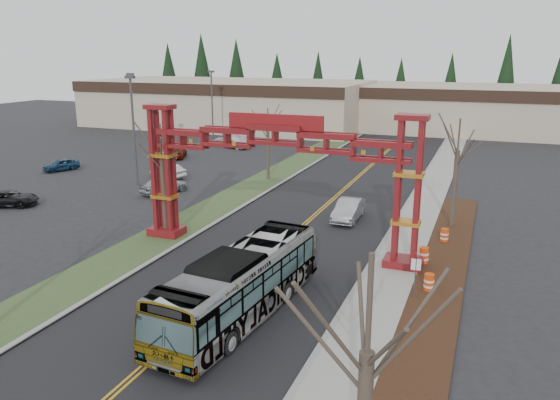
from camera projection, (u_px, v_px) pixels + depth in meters
The scene contains 32 objects.
road at pixel (310, 220), 40.84m from camera, with size 12.00×110.00×0.02m, color black.
lane_line_left at pixel (308, 219), 40.88m from camera, with size 0.12×100.00×0.01m, color #C88F17.
lane_line_right at pixel (311, 220), 40.80m from camera, with size 0.12×100.00×0.01m, color #C88F17.
curb_right at pixel (392, 228), 38.67m from camera, with size 0.30×110.00×0.15m, color gray.
sidewalk_right at pixel (413, 230), 38.17m from camera, with size 2.60×110.00×0.14m, color gray.
landscape_strip at pixel (425, 339), 23.77m from camera, with size 2.60×50.00×0.12m, color black.
grass_median at pixel (215, 209), 43.63m from camera, with size 4.00×110.00×0.08m, color #314924.
curb_left at pixel (236, 210), 42.97m from camera, with size 0.30×110.00×0.15m, color gray.
gateway_arch at pixel (275, 158), 32.98m from camera, with size 18.20×1.60×8.90m.
retail_building_west at pixel (229, 103), 92.57m from camera, with size 46.00×22.30×7.50m.
retail_building_east at pixel (480, 109), 85.85m from camera, with size 38.00×20.30×7.00m.
conifer_treeline at pixel (427, 84), 99.31m from camera, with size 116.10×5.60×13.00m.
transit_bus at pixel (241, 284), 25.51m from camera, with size 2.78×11.87×3.31m, color #95979C.
silver_sedan at pixel (349, 210), 40.68m from camera, with size 1.62×4.65×1.53m, color #A5A8AD.
parked_car_near_a at pixel (164, 185), 48.36m from camera, with size 1.74×4.33×1.47m, color #9E9FA5.
parked_car_near_b at pixel (168, 171), 54.41m from camera, with size 1.42×4.08×1.35m, color silver.
parked_car_near_c at pixel (8, 198), 44.32m from camera, with size 2.12×4.60×1.28m, color black.
parked_car_mid_a at pixel (177, 153), 64.59m from camera, with size 1.76×4.34×1.26m, color maroon.
parked_car_mid_b at pixel (61, 165), 57.58m from camera, with size 1.49×3.70×1.26m, color navy.
parked_car_far_a at pixel (234, 142), 71.08m from camera, with size 1.60×4.58×1.51m, color silver.
parked_car_far_b at pixel (230, 140), 73.32m from camera, with size 2.28×4.93×1.37m, color white.
bare_tree_median_mid at pixel (162, 157), 35.81m from camera, with size 3.30×3.30×7.67m.
bare_tree_median_far at pixel (268, 129), 52.36m from camera, with size 3.01×3.01×7.02m.
bare_tree_right_near at pixel (367, 354), 11.75m from camera, with size 3.47×3.47×8.19m.
bare_tree_right_far at pixel (458, 151), 37.84m from camera, with size 3.40×3.40×7.77m.
light_pole_near at pixel (133, 123), 50.13m from camera, with size 0.88×0.44×10.11m.
light_pole_mid at pixel (132, 108), 64.86m from camera, with size 0.85×0.42×9.77m.
light_pole_far at pixel (212, 101), 74.75m from camera, with size 0.84×0.42×9.73m.
street_sign at pixel (416, 270), 27.39m from camera, with size 0.49×0.12×2.16m.
barrel_south at pixel (429, 283), 28.45m from camera, with size 0.54×0.54×1.00m.
barrel_mid at pixel (424, 256), 32.15m from camera, with size 0.57×0.57×1.06m.
barrel_north at pixel (444, 236), 35.82m from camera, with size 0.52×0.52×0.97m.
Camera 1 is at (12.04, -12.18, 12.16)m, focal length 35.00 mm.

